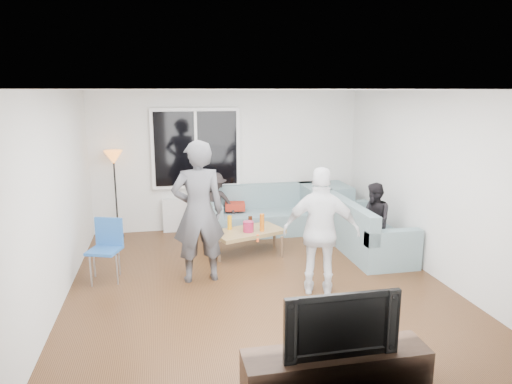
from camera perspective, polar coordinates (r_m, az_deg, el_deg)
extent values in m
cube|color=#56351C|center=(6.48, 0.20, -11.34)|extent=(5.00, 5.50, 0.04)
cube|color=white|center=(5.93, 0.22, 12.72)|extent=(5.00, 5.50, 0.04)
cube|color=silver|center=(8.75, -3.50, 3.93)|extent=(5.00, 0.04, 2.60)
cube|color=silver|center=(3.51, 9.61, -9.32)|extent=(5.00, 0.04, 2.60)
cube|color=silver|center=(6.09, -23.71, -0.88)|extent=(0.04, 5.50, 2.60)
cube|color=silver|center=(7.02, 20.80, 1.02)|extent=(0.04, 5.50, 2.60)
cube|color=white|center=(8.58, -7.44, 5.36)|extent=(1.62, 0.06, 1.47)
cube|color=black|center=(8.54, -7.42, 5.33)|extent=(1.50, 0.02, 1.35)
cube|color=white|center=(8.53, -7.41, 5.32)|extent=(0.05, 0.03, 1.35)
cube|color=silver|center=(8.77, -7.19, -2.73)|extent=(1.30, 0.12, 0.62)
imported|color=#2E6629|center=(8.65, -5.58, 0.41)|extent=(0.24, 0.21, 0.36)
imported|color=silver|center=(8.64, -7.97, -0.30)|extent=(0.17, 0.17, 0.17)
cube|color=slate|center=(8.88, 8.50, -1.83)|extent=(0.85, 0.85, 0.85)
cube|color=gold|center=(8.34, -6.61, -2.09)|extent=(0.41, 0.35, 0.14)
cube|color=maroon|center=(8.49, -2.61, -1.77)|extent=(0.39, 0.34, 0.13)
cube|color=#9C7E4B|center=(7.48, -1.00, -6.22)|extent=(1.24, 0.93, 0.40)
cylinder|color=#9D1C40|center=(7.31, -0.96, -4.30)|extent=(0.17, 0.17, 0.17)
imported|color=#434348|center=(6.31, -7.14, -2.46)|extent=(0.75, 0.52, 1.96)
imported|color=silver|center=(5.95, 8.07, -4.87)|extent=(1.05, 0.70, 1.66)
imported|color=black|center=(7.52, 14.37, -3.39)|extent=(0.47, 0.59, 1.18)
imported|color=black|center=(8.40, -5.08, -1.49)|extent=(0.82, 0.58, 1.15)
cube|color=#37261B|center=(4.29, 9.81, -21.32)|extent=(1.60, 0.40, 0.44)
imported|color=black|center=(4.03, 10.09, -15.36)|extent=(0.98, 0.13, 0.57)
cylinder|color=orange|center=(7.45, -3.28, -3.79)|extent=(0.07, 0.07, 0.22)
cylinder|color=#33180B|center=(7.51, -0.72, -3.74)|extent=(0.07, 0.07, 0.20)
cylinder|color=#D36412|center=(7.34, 0.75, -3.79)|extent=(0.07, 0.07, 0.28)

